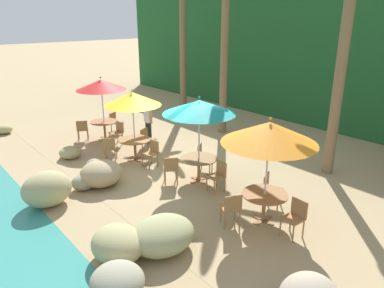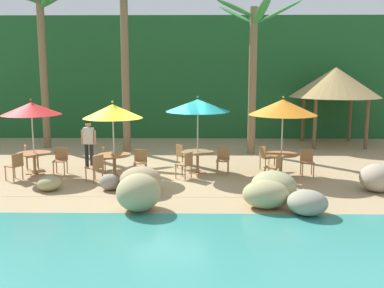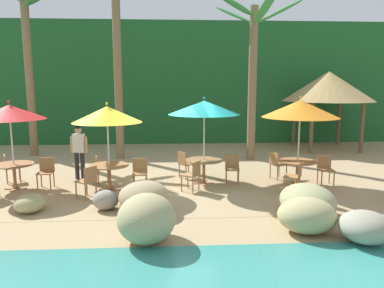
% 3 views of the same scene
% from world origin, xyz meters
% --- Properties ---
extents(ground_plane, '(120.00, 120.00, 0.00)m').
position_xyz_m(ground_plane, '(0.00, 0.00, 0.00)').
color(ground_plane, tan).
extents(terrace_deck, '(18.00, 5.20, 0.01)m').
position_xyz_m(terrace_deck, '(0.00, 0.00, 0.00)').
color(terrace_deck, tan).
rests_on(terrace_deck, ground).
extents(foliage_backdrop, '(28.00, 2.40, 6.00)m').
position_xyz_m(foliage_backdrop, '(0.00, 9.00, 3.00)').
color(foliage_backdrop, '#1E5628').
rests_on(foliage_backdrop, ground).
extents(rock_seawall, '(14.79, 3.13, 0.93)m').
position_xyz_m(rock_seawall, '(1.46, -2.87, 0.37)').
color(rock_seawall, tan).
rests_on(rock_seawall, ground).
extents(umbrella_red, '(1.93, 1.93, 2.52)m').
position_xyz_m(umbrella_red, '(-4.46, -0.01, 2.20)').
color(umbrella_red, silver).
rests_on(umbrella_red, ground).
extents(dining_table_red, '(1.10, 1.10, 0.74)m').
position_xyz_m(dining_table_red, '(-4.46, -0.01, 0.61)').
color(dining_table_red, olive).
rests_on(dining_table_red, ground).
extents(chair_red_seaward, '(0.43, 0.44, 0.87)m').
position_xyz_m(chair_red_seaward, '(-3.62, 0.11, 0.51)').
color(chair_red_seaward, '#9E7042').
rests_on(chair_red_seaward, ground).
extents(chair_red_inland, '(0.57, 0.56, 0.87)m').
position_xyz_m(chair_red_inland, '(-4.91, 0.72, 0.51)').
color(chair_red_inland, '#9E7042').
rests_on(chair_red_inland, ground).
extents(umbrella_yellow, '(1.91, 1.91, 2.49)m').
position_xyz_m(umbrella_yellow, '(-1.75, -0.27, 2.15)').
color(umbrella_yellow, silver).
rests_on(umbrella_yellow, ground).
extents(dining_table_yellow, '(1.10, 1.10, 0.74)m').
position_xyz_m(dining_table_yellow, '(-1.75, -0.27, 0.61)').
color(dining_table_yellow, olive).
rests_on(dining_table_yellow, ground).
extents(chair_yellow_seaward, '(0.44, 0.44, 0.87)m').
position_xyz_m(chair_yellow_seaward, '(-0.90, -0.14, 0.51)').
color(chair_yellow_seaward, '#9E7042').
rests_on(chair_yellow_seaward, ground).
extents(chair_yellow_inland, '(0.55, 0.55, 0.87)m').
position_xyz_m(chair_yellow_inland, '(-2.16, 0.48, 0.51)').
color(chair_yellow_inland, '#9E7042').
rests_on(chair_yellow_inland, ground).
extents(chair_yellow_left, '(0.59, 0.59, 0.87)m').
position_xyz_m(chair_yellow_left, '(-2.18, -1.01, 0.51)').
color(chair_yellow_left, '#9E7042').
rests_on(chair_yellow_left, ground).
extents(umbrella_teal, '(2.11, 2.11, 2.61)m').
position_xyz_m(umbrella_teal, '(0.97, 0.26, 2.29)').
color(umbrella_teal, silver).
rests_on(umbrella_teal, ground).
extents(dining_table_teal, '(1.10, 1.10, 0.74)m').
position_xyz_m(dining_table_teal, '(0.97, 0.26, 0.61)').
color(dining_table_teal, olive).
rests_on(dining_table_teal, ground).
extents(chair_teal_seaward, '(0.47, 0.48, 0.87)m').
position_xyz_m(chair_teal_seaward, '(1.82, 0.24, 0.51)').
color(chair_teal_seaward, '#9E7042').
rests_on(chair_teal_seaward, ground).
extents(chair_teal_inland, '(0.59, 0.59, 0.87)m').
position_xyz_m(chair_teal_inland, '(0.42, 0.92, 0.51)').
color(chair_teal_inland, '#9E7042').
rests_on(chair_teal_inland, ground).
extents(chair_teal_left, '(0.58, 0.58, 0.87)m').
position_xyz_m(chair_teal_left, '(0.59, -0.51, 0.51)').
color(chair_teal_left, '#9E7042').
rests_on(chair_teal_left, ground).
extents(umbrella_orange, '(2.20, 2.20, 2.63)m').
position_xyz_m(umbrella_orange, '(3.71, -0.06, 2.27)').
color(umbrella_orange, silver).
rests_on(umbrella_orange, ground).
extents(dining_table_orange, '(1.10, 1.10, 0.74)m').
position_xyz_m(dining_table_orange, '(3.71, -0.06, 0.61)').
color(dining_table_orange, olive).
rests_on(dining_table_orange, ground).
extents(chair_orange_seaward, '(0.44, 0.45, 0.87)m').
position_xyz_m(chair_orange_seaward, '(4.56, -0.02, 0.51)').
color(chair_orange_seaward, '#9E7042').
rests_on(chair_orange_seaward, ground).
extents(chair_orange_inland, '(0.56, 0.55, 0.87)m').
position_xyz_m(chair_orange_inland, '(3.29, 0.69, 0.51)').
color(chair_orange_inland, '#9E7042').
rests_on(chair_orange_inland, ground).
extents(chair_orange_left, '(0.58, 0.57, 0.87)m').
position_xyz_m(chair_orange_left, '(3.38, -0.85, 0.51)').
color(chair_orange_left, '#9E7042').
rests_on(chair_orange_left, ground).
extents(palm_tree_nearest, '(2.90, 2.89, 6.81)m').
position_xyz_m(palm_tree_nearest, '(-5.75, 5.12, 4.57)').
color(palm_tree_nearest, brown).
rests_on(palm_tree_nearest, ground).
extents(palm_tree_second, '(3.78, 3.44, 7.22)m').
position_xyz_m(palm_tree_second, '(-2.04, 4.27, 4.83)').
color(palm_tree_second, brown).
rests_on(palm_tree_second, ground).
extents(palm_tree_third, '(3.47, 3.71, 6.13)m').
position_xyz_m(palm_tree_third, '(3.15, 3.80, 4.05)').
color(palm_tree_third, brown).
rests_on(palm_tree_third, ground).
extents(palapa_hut, '(4.07, 4.07, 3.54)m').
position_xyz_m(palapa_hut, '(7.15, 6.00, 2.85)').
color(palapa_hut, brown).
rests_on(palapa_hut, ground).
extents(waiter_in_white, '(0.52, 0.26, 1.70)m').
position_xyz_m(waiter_in_white, '(-2.89, 1.06, 0.99)').
color(waiter_in_white, '#232328').
rests_on(waiter_in_white, ground).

